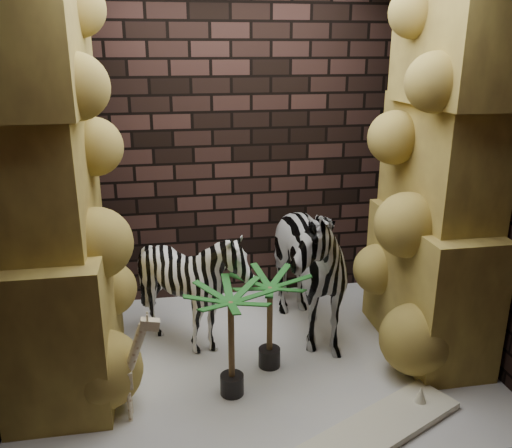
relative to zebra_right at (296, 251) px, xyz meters
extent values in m
plane|color=silver|center=(-0.40, -0.38, -0.76)|extent=(3.50, 3.50, 0.00)
plane|color=black|center=(-0.40, 0.87, 0.74)|extent=(3.50, 0.00, 3.50)
plane|color=black|center=(-0.40, -1.63, 0.74)|extent=(3.50, 0.00, 3.50)
plane|color=black|center=(1.35, -0.38, 0.74)|extent=(0.00, 3.00, 3.00)
imported|color=white|center=(0.00, 0.00, 0.00)|extent=(0.89, 1.37, 1.51)
imported|color=white|center=(-0.87, -0.08, -0.27)|extent=(0.87, 1.08, 0.97)
cube|color=#F3EECA|center=(0.16, -1.38, -0.73)|extent=(1.41, 0.93, 0.05)
camera|label=1|loc=(-1.05, -4.02, 1.61)|focal=37.48mm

